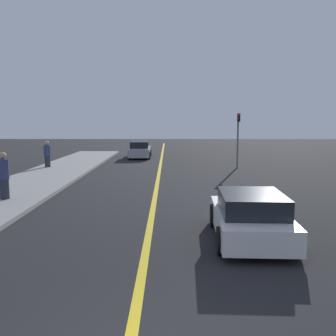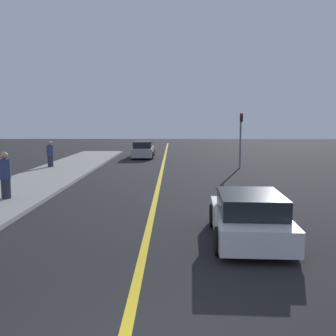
{
  "view_description": "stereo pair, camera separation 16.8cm",
  "coord_description": "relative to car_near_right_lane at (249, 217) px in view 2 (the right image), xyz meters",
  "views": [
    {
      "loc": [
        0.55,
        -4.2,
        3.21
      ],
      "look_at": [
        0.52,
        11.02,
        1.26
      ],
      "focal_mm": 40.0,
      "sensor_mm": 36.0,
      "label": 1
    },
    {
      "loc": [
        0.72,
        -4.2,
        3.21
      ],
      "look_at": [
        0.52,
        11.02,
        1.26
      ],
      "focal_mm": 40.0,
      "sensor_mm": 36.0,
      "label": 2
    }
  ],
  "objects": [
    {
      "name": "pedestrian_far_standing",
      "position": [
        -8.6,
        4.61,
        0.43
      ],
      "size": [
        0.42,
        0.42,
        1.84
      ],
      "color": "#282D3D",
      "rests_on": "sidewalk_left"
    },
    {
      "name": "sidewalk_left",
      "position": [
        -9.02,
        10.84,
        -0.56
      ],
      "size": [
        3.87,
        32.81,
        0.15
      ],
      "color": "gray",
      "rests_on": "ground_plane"
    },
    {
      "name": "car_ahead_center",
      "position": [
        -4.61,
        22.35,
        0.04
      ],
      "size": [
        1.89,
        4.76,
        1.41
      ],
      "rotation": [
        0.0,
        0.0,
        0.01
      ],
      "color": "#9E9EA3",
      "rests_on": "ground_plane"
    },
    {
      "name": "road_center_line",
      "position": [
        -2.76,
        12.43,
        -0.63
      ],
      "size": [
        0.2,
        60.0,
        0.01
      ],
      "color": "gold",
      "rests_on": "ground_plane"
    },
    {
      "name": "traffic_light",
      "position": [
        2.47,
        15.25,
        1.63
      ],
      "size": [
        0.18,
        0.4,
        3.65
      ],
      "color": "slate",
      "rests_on": "ground_plane"
    },
    {
      "name": "pedestrian_by_sign",
      "position": [
        -10.14,
        14.67,
        0.36
      ],
      "size": [
        0.43,
        0.43,
        1.71
      ],
      "color": "#282D3D",
      "rests_on": "sidewalk_left"
    },
    {
      "name": "car_near_right_lane",
      "position": [
        0.0,
        0.0,
        0.0
      ],
      "size": [
        2.1,
        3.95,
        1.31
      ],
      "rotation": [
        0.0,
        0.0,
        -0.05
      ],
      "color": "silver",
      "rests_on": "ground_plane"
    }
  ]
}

